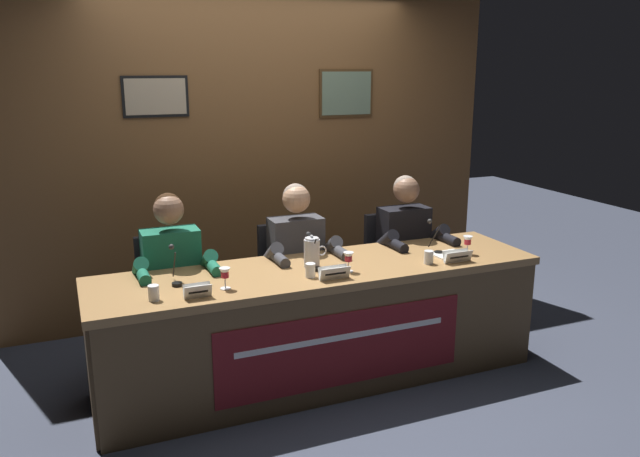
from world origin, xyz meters
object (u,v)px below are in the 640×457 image
at_px(nameplate_right, 458,256).
at_px(panelist_center, 300,259).
at_px(chair_right, 394,274).
at_px(microphone_center, 314,257).
at_px(microphone_right, 436,242).
at_px(water_pitcher_central, 312,253).
at_px(juice_glass_left, 225,274).
at_px(water_cup_left, 154,294).
at_px(juice_glass_center, 348,258).
at_px(conference_table, 326,310).
at_px(panelist_right, 409,246).
at_px(document_stack_right, 448,254).
at_px(nameplate_center, 334,273).
at_px(chair_left, 171,305).
at_px(nameplate_left, 198,291).
at_px(water_cup_right, 429,258).
at_px(water_cup_center, 310,271).
at_px(microphone_left, 175,271).
at_px(juice_glass_right, 468,242).
at_px(chair_center, 291,288).
at_px(panelist_left, 174,275).

bearing_deg(nameplate_right, panelist_center, 144.85).
bearing_deg(chair_right, microphone_center, -147.94).
bearing_deg(microphone_right, chair_right, 89.25).
relative_size(panelist_center, water_pitcher_central, 5.79).
relative_size(juice_glass_left, water_cup_left, 1.46).
bearing_deg(chair_right, water_cup_left, -158.52).
xyz_separation_m(juice_glass_left, juice_glass_center, (0.78, 0.01, 0.00)).
height_order(conference_table, panelist_right, panelist_right).
bearing_deg(document_stack_right, nameplate_center, -170.04).
relative_size(juice_glass_left, water_pitcher_central, 0.59).
relative_size(chair_left, water_cup_left, 10.44).
distance_m(nameplate_left, panelist_right, 1.78).
xyz_separation_m(panelist_right, water_pitcher_central, (-0.90, -0.34, 0.15)).
bearing_deg(chair_left, panelist_right, -6.66).
distance_m(juice_glass_left, water_cup_right, 1.32).
bearing_deg(chair_right, microphone_right, -90.75).
height_order(nameplate_center, water_cup_center, water_cup_center).
relative_size(microphone_center, water_pitcher_central, 1.03).
bearing_deg(water_cup_left, document_stack_right, 3.07).
xyz_separation_m(nameplate_center, panelist_right, (0.86, 0.60, -0.09)).
height_order(microphone_left, water_cup_center, microphone_left).
relative_size(panelist_center, panelist_right, 1.00).
height_order(juice_glass_right, microphone_right, microphone_right).
bearing_deg(microphone_right, water_cup_right, -131.96).
relative_size(microphone_right, document_stack_right, 0.98).
bearing_deg(nameplate_right, water_cup_right, 166.07).
distance_m(chair_left, nameplate_right, 1.92).
bearing_deg(juice_glass_left, water_cup_left, -175.38).
distance_m(nameplate_center, microphone_center, 0.24).
bearing_deg(microphone_left, juice_glass_center, -10.17).
xyz_separation_m(chair_left, nameplate_right, (1.71, -0.80, 0.37)).
relative_size(water_cup_center, panelist_right, 0.07).
height_order(microphone_left, chair_center, microphone_left).
distance_m(nameplate_left, microphone_left, 0.29).
distance_m(panelist_center, microphone_center, 0.39).
bearing_deg(chair_center, chair_right, 0.00).
height_order(chair_center, nameplate_right, chair_center).
relative_size(chair_left, nameplate_right, 4.56).
bearing_deg(juice_glass_center, chair_left, 144.22).
bearing_deg(juice_glass_right, microphone_center, 174.44).
bearing_deg(panelist_left, microphone_center, -24.43).
bearing_deg(chair_right, document_stack_right, -86.43).
xyz_separation_m(juice_glass_right, microphone_right, (-0.18, 0.11, -0.01)).
xyz_separation_m(nameplate_left, microphone_right, (1.67, 0.24, 0.03)).
relative_size(conference_table, document_stack_right, 12.99).
distance_m(panelist_left, microphone_right, 1.74).
bearing_deg(panelist_right, nameplate_center, -145.03).
relative_size(panelist_center, nameplate_center, 6.46).
xyz_separation_m(juice_glass_left, water_cup_center, (0.52, 0.00, -0.05)).
bearing_deg(water_pitcher_central, nameplate_right, -16.35).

